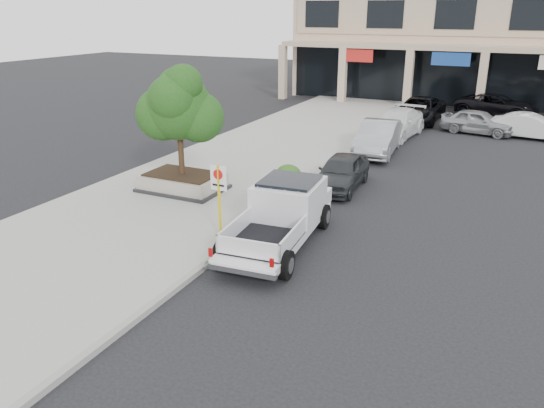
{
  "coord_description": "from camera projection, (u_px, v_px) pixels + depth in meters",
  "views": [
    {
      "loc": [
        5.91,
        -12.51,
        6.85
      ],
      "look_at": [
        -0.77,
        1.5,
        1.13
      ],
      "focal_mm": 35.0,
      "sensor_mm": 36.0,
      "label": 1
    }
  ],
  "objects": [
    {
      "name": "sidewalk",
      "position": [
        218.0,
        178.0,
        22.63
      ],
      "size": [
        8.0,
        52.0,
        0.15
      ],
      "primitive_type": "cube",
      "color": "gray",
      "rests_on": "ground"
    },
    {
      "name": "curb_car_b",
      "position": [
        378.0,
        138.0,
        26.46
      ],
      "size": [
        2.09,
        5.05,
        1.63
      ],
      "primitive_type": "imported",
      "rotation": [
        0.0,
        0.0,
        0.08
      ],
      "color": "#9C9EA4",
      "rests_on": "ground"
    },
    {
      "name": "planter_tree",
      "position": [
        184.0,
        107.0,
        19.86
      ],
      "size": [
        2.9,
        2.55,
        4.0
      ],
      "color": "#2F2312",
      "rests_on": "planter"
    },
    {
      "name": "lot_car_b",
      "position": [
        531.0,
        126.0,
        29.61
      ],
      "size": [
        4.31,
        1.9,
        1.38
      ],
      "primitive_type": "imported",
      "rotation": [
        0.0,
        0.0,
        1.46
      ],
      "color": "silver",
      "rests_on": "ground"
    },
    {
      "name": "curb_car_a",
      "position": [
        341.0,
        172.0,
        21.33
      ],
      "size": [
        1.79,
        4.1,
        1.37
      ],
      "primitive_type": "imported",
      "rotation": [
        0.0,
        0.0,
        0.04
      ],
      "color": "#282B2D",
      "rests_on": "ground"
    },
    {
      "name": "lot_car_d",
      "position": [
        496.0,
        105.0,
        35.8
      ],
      "size": [
        5.67,
        3.31,
        1.48
      ],
      "primitive_type": "imported",
      "rotation": [
        0.0,
        0.0,
        1.41
      ],
      "color": "black",
      "rests_on": "ground"
    },
    {
      "name": "ground",
      "position": [
        274.0,
        261.0,
        15.35
      ],
      "size": [
        120.0,
        120.0,
        0.0
      ],
      "primitive_type": "plane",
      "color": "black",
      "rests_on": "ground"
    },
    {
      "name": "curb",
      "position": [
        303.0,
        191.0,
        21.03
      ],
      "size": [
        0.2,
        52.0,
        0.15
      ],
      "primitive_type": "cube",
      "color": "gray",
      "rests_on": "ground"
    },
    {
      "name": "no_parking_sign",
      "position": [
        219.0,
        191.0,
        16.15
      ],
      "size": [
        0.55,
        0.09,
        2.3
      ],
      "color": "yellow",
      "rests_on": "sidewalk"
    },
    {
      "name": "lot_car_a",
      "position": [
        478.0,
        122.0,
        30.72
      ],
      "size": [
        4.37,
        2.4,
        1.41
      ],
      "primitive_type": "imported",
      "rotation": [
        0.0,
        0.0,
        1.38
      ],
      "color": "#929599",
      "rests_on": "ground"
    },
    {
      "name": "pickup_truck",
      "position": [
        278.0,
        218.0,
        16.03
      ],
      "size": [
        2.63,
        5.98,
        1.83
      ],
      "primitive_type": null,
      "rotation": [
        0.0,
        0.0,
        0.08
      ],
      "color": "silver",
      "rests_on": "ground"
    },
    {
      "name": "planter",
      "position": [
        183.0,
        182.0,
        20.8
      ],
      "size": [
        3.2,
        2.2,
        0.68
      ],
      "color": "black",
      "rests_on": "sidewalk"
    },
    {
      "name": "hedge",
      "position": [
        288.0,
        176.0,
        21.02
      ],
      "size": [
        1.1,
        0.99,
        0.93
      ],
      "primitive_type": "ellipsoid",
      "color": "#204C15",
      "rests_on": "sidewalk"
    },
    {
      "name": "curb_car_d",
      "position": [
        419.0,
        110.0,
        33.98
      ],
      "size": [
        2.76,
        5.68,
        1.56
      ],
      "primitive_type": "imported",
      "rotation": [
        0.0,
        0.0,
        -0.03
      ],
      "color": "black",
      "rests_on": "ground"
    },
    {
      "name": "curb_car_c",
      "position": [
        396.0,
        124.0,
        29.91
      ],
      "size": [
        2.72,
        5.53,
        1.55
      ],
      "primitive_type": "imported",
      "rotation": [
        0.0,
        0.0,
        -0.11
      ],
      "color": "silver",
      "rests_on": "ground"
    }
  ]
}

